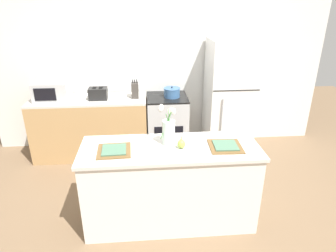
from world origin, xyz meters
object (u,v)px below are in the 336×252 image
refrigerator (229,98)px  flower_vase (168,130)px  stove_range (167,125)px  toaster (98,94)px  plate_setting_left (114,150)px  microwave (52,91)px  cooking_pot (172,92)px  knife_block (135,90)px  pear_figurine (181,143)px  plate_setting_right (225,146)px

refrigerator → flower_vase: 1.87m
stove_range → toaster: size_ratio=3.25×
stove_range → plate_setting_left: bearing=-111.6°
stove_range → microwave: bearing=-180.0°
refrigerator → plate_setting_left: bearing=-134.2°
plate_setting_left → cooking_pot: size_ratio=1.38×
stove_range → knife_block: bearing=180.0°
pear_figurine → plate_setting_left: pear_figurine is taller
pear_figurine → toaster: bearing=122.2°
flower_vase → toaster: flower_vase is taller
plate_setting_left → flower_vase: bearing=12.2°
stove_range → flower_vase: bearing=-94.2°
microwave → knife_block: (1.18, 0.00, -0.02)m
flower_vase → pear_figurine: 0.19m
flower_vase → pear_figurine: flower_vase is taller
pear_figurine → knife_block: 1.70m
microwave → plate_setting_right: bearing=-38.0°
toaster → plate_setting_left: bearing=-77.7°
stove_range → knife_block: knife_block is taller
pear_figurine → toaster: toaster is taller
microwave → stove_range: bearing=0.0°
refrigerator → microwave: 2.61m
cooking_pot → microwave: microwave is taller
stove_range → knife_block: (-0.47, 0.00, 0.57)m
refrigerator → microwave: size_ratio=3.62×
cooking_pot → flower_vase: bearing=-96.9°
knife_block → flower_vase: bearing=-76.8°
flower_vase → cooking_pot: size_ratio=1.74×
knife_block → refrigerator: bearing=0.0°
pear_figurine → flower_vase: bearing=138.3°
flower_vase → microwave: size_ratio=0.88×
microwave → knife_block: size_ratio=1.78×
plate_setting_right → microwave: microwave is taller
stove_range → pear_figurine: (0.01, -1.63, 0.50)m
flower_vase → cooking_pot: (0.18, 1.51, -0.07)m
plate_setting_right → toaster: 2.17m
plate_setting_left → plate_setting_right: 1.10m
plate_setting_left → microwave: microwave is taller
plate_setting_right → cooking_pot: cooking_pot is taller
plate_setting_left → toaster: (-0.35, 1.61, 0.09)m
toaster → knife_block: size_ratio=1.04×
refrigerator → flower_vase: bearing=-124.7°
flower_vase → plate_setting_right: bearing=-11.7°
refrigerator → plate_setting_left: refrigerator is taller
stove_range → plate_setting_right: (0.45, -1.65, 0.45)m
cooking_pot → knife_block: bearing=178.2°
pear_figurine → knife_block: (-0.48, 1.63, 0.07)m
plate_setting_left → microwave: 1.93m
refrigerator → toaster: 1.96m
plate_setting_left → plate_setting_right: bearing=0.0°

